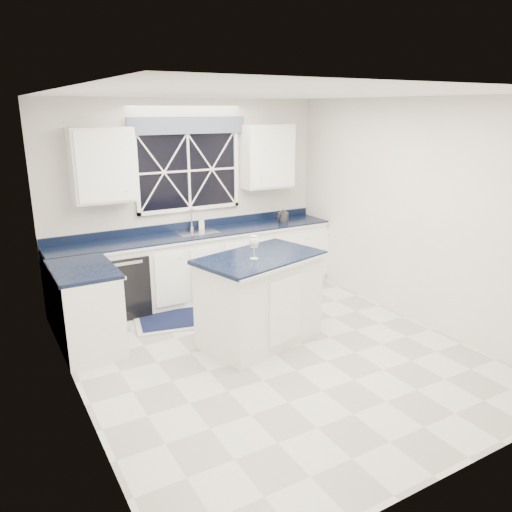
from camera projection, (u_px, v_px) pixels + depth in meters
ground at (273, 353)px, 5.45m from camera, size 4.50×4.50×0.00m
back_wall at (188, 199)px, 6.93m from camera, size 4.00×0.10×2.70m
base_cabinets at (182, 274)px, 6.64m from camera, size 3.99×1.60×0.90m
countertop at (198, 234)px, 6.80m from camera, size 3.98×0.64×0.04m
dishwasher at (121, 283)px, 6.42m from camera, size 0.60×0.58×0.82m
window at (188, 165)px, 6.75m from camera, size 1.65×0.09×1.26m
upper_cabinets at (192, 160)px, 6.63m from camera, size 3.10×0.34×0.90m
faucet at (192, 219)px, 6.91m from camera, size 0.05×0.20×0.30m
island at (260, 299)px, 5.61m from camera, size 1.52×1.13×1.02m
rug at (184, 318)px, 6.33m from camera, size 1.34×0.98×0.02m
kettle at (283, 216)px, 7.45m from camera, size 0.25×0.21×0.19m
wine_glass at (254, 243)px, 5.29m from camera, size 0.11×0.11×0.25m
soap_bottle at (201, 222)px, 7.03m from camera, size 0.10×0.10×0.17m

